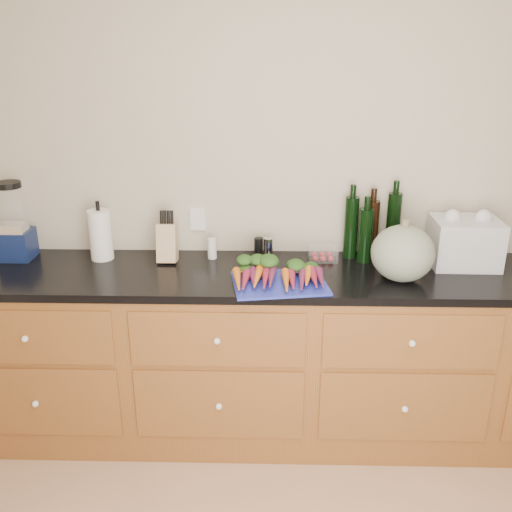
{
  "coord_description": "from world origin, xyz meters",
  "views": [
    {
      "loc": [
        -0.21,
        -1.35,
        2.02
      ],
      "look_at": [
        -0.27,
        1.2,
        1.06
      ],
      "focal_mm": 40.0,
      "sensor_mm": 36.0,
      "label": 1
    }
  ],
  "objects_px": {
    "carrots": "(279,274)",
    "paper_towel": "(100,235)",
    "blender_appliance": "(14,226)",
    "knife_block": "(167,243)",
    "cutting_board": "(279,283)",
    "squash": "(403,253)",
    "tomato_box": "(323,254)"
  },
  "relations": [
    {
      "from": "cutting_board",
      "to": "tomato_box",
      "type": "xyz_separation_m",
      "value": [
        0.23,
        0.33,
        0.03
      ]
    },
    {
      "from": "squash",
      "to": "paper_towel",
      "type": "bearing_deg",
      "value": 170.7
    },
    {
      "from": "paper_towel",
      "to": "knife_block",
      "type": "xyz_separation_m",
      "value": [
        0.35,
        -0.02,
        -0.03
      ]
    },
    {
      "from": "blender_appliance",
      "to": "paper_towel",
      "type": "relative_size",
      "value": 1.55
    },
    {
      "from": "squash",
      "to": "tomato_box",
      "type": "bearing_deg",
      "value": 143.82
    },
    {
      "from": "cutting_board",
      "to": "squash",
      "type": "distance_m",
      "value": 0.6
    },
    {
      "from": "carrots",
      "to": "blender_appliance",
      "type": "height_order",
      "value": "blender_appliance"
    },
    {
      "from": "blender_appliance",
      "to": "paper_towel",
      "type": "distance_m",
      "value": 0.45
    },
    {
      "from": "blender_appliance",
      "to": "paper_towel",
      "type": "height_order",
      "value": "blender_appliance"
    },
    {
      "from": "carrots",
      "to": "blender_appliance",
      "type": "relative_size",
      "value": 1.06
    },
    {
      "from": "carrots",
      "to": "paper_towel",
      "type": "bearing_deg",
      "value": 163.44
    },
    {
      "from": "cutting_board",
      "to": "tomato_box",
      "type": "bearing_deg",
      "value": 54.84
    },
    {
      "from": "carrots",
      "to": "paper_towel",
      "type": "relative_size",
      "value": 1.65
    },
    {
      "from": "squash",
      "to": "blender_appliance",
      "type": "distance_m",
      "value": 1.99
    },
    {
      "from": "blender_appliance",
      "to": "paper_towel",
      "type": "xyz_separation_m",
      "value": [
        0.45,
        0.0,
        -0.05
      ]
    },
    {
      "from": "cutting_board",
      "to": "paper_towel",
      "type": "distance_m",
      "value": 1.0
    },
    {
      "from": "paper_towel",
      "to": "squash",
      "type": "bearing_deg",
      "value": -9.3
    },
    {
      "from": "carrots",
      "to": "tomato_box",
      "type": "xyz_separation_m",
      "value": [
        0.23,
        0.29,
        -0.0
      ]
    },
    {
      "from": "squash",
      "to": "blender_appliance",
      "type": "height_order",
      "value": "blender_appliance"
    },
    {
      "from": "tomato_box",
      "to": "squash",
      "type": "bearing_deg",
      "value": -36.18
    },
    {
      "from": "squash",
      "to": "blender_appliance",
      "type": "bearing_deg",
      "value": 172.87
    },
    {
      "from": "blender_appliance",
      "to": "paper_towel",
      "type": "bearing_deg",
      "value": 0.28
    },
    {
      "from": "paper_towel",
      "to": "cutting_board",
      "type": "bearing_deg",
      "value": -18.91
    },
    {
      "from": "knife_block",
      "to": "blender_appliance",
      "type": "bearing_deg",
      "value": 178.73
    },
    {
      "from": "blender_appliance",
      "to": "knife_block",
      "type": "bearing_deg",
      "value": -1.27
    },
    {
      "from": "paper_towel",
      "to": "knife_block",
      "type": "bearing_deg",
      "value": -3.24
    },
    {
      "from": "blender_appliance",
      "to": "squash",
      "type": "bearing_deg",
      "value": -7.13
    },
    {
      "from": "cutting_board",
      "to": "blender_appliance",
      "type": "distance_m",
      "value": 1.43
    },
    {
      "from": "carrots",
      "to": "blender_appliance",
      "type": "distance_m",
      "value": 1.42
    },
    {
      "from": "squash",
      "to": "tomato_box",
      "type": "distance_m",
      "value": 0.45
    },
    {
      "from": "cutting_board",
      "to": "squash",
      "type": "bearing_deg",
      "value": 6.92
    },
    {
      "from": "blender_appliance",
      "to": "tomato_box",
      "type": "xyz_separation_m",
      "value": [
        1.62,
        0.01,
        -0.15
      ]
    }
  ]
}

